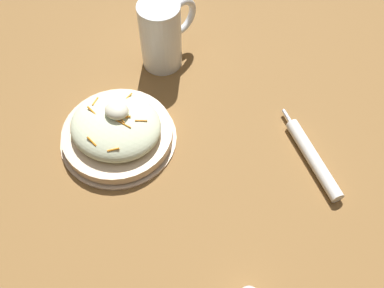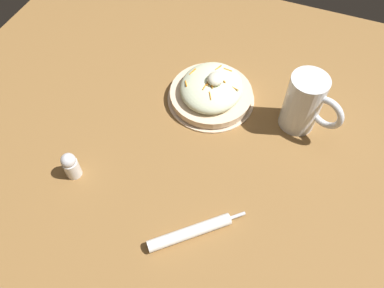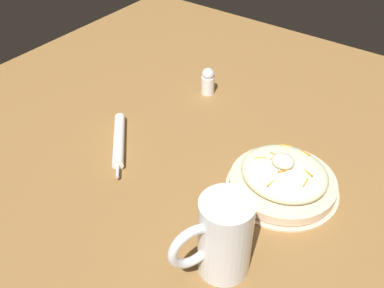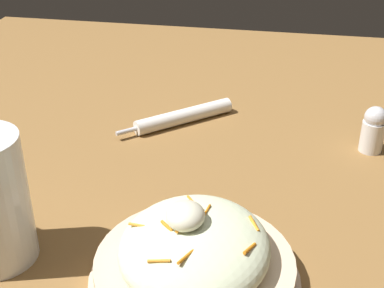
# 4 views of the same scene
# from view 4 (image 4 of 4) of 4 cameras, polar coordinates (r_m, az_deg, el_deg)

# --- Properties ---
(ground_plane) EXTENTS (1.43, 1.43, 0.00)m
(ground_plane) POSITION_cam_4_polar(r_m,az_deg,el_deg) (0.78, 3.17, -3.51)
(ground_plane) COLOR olive
(salad_plate) EXTENTS (0.23, 0.23, 0.10)m
(salad_plate) POSITION_cam_4_polar(r_m,az_deg,el_deg) (0.59, 0.19, -11.83)
(salad_plate) COLOR beige
(salad_plate) RESTS_ON ground_plane
(napkin_roll) EXTENTS (0.16, 0.17, 0.03)m
(napkin_roll) POSITION_cam_4_polar(r_m,az_deg,el_deg) (0.93, -0.93, 2.94)
(napkin_roll) COLOR white
(napkin_roll) RESTS_ON ground_plane
(salt_shaker) EXTENTS (0.04, 0.04, 0.07)m
(salt_shaker) POSITION_cam_4_polar(r_m,az_deg,el_deg) (0.88, 18.62, 1.49)
(salt_shaker) COLOR white
(salt_shaker) RESTS_ON ground_plane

